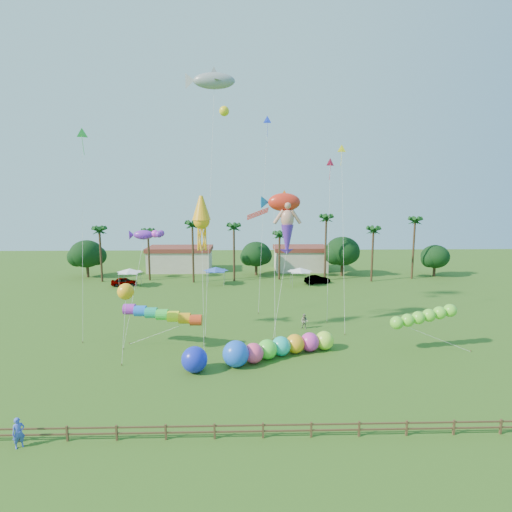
{
  "coord_description": "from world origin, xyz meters",
  "views": [
    {
      "loc": [
        -1.06,
        -28.76,
        14.92
      ],
      "look_at": [
        0.0,
        10.0,
        9.0
      ],
      "focal_mm": 28.0,
      "sensor_mm": 36.0,
      "label": 1
    }
  ],
  "objects_px": {
    "spectator_a": "(19,433)",
    "caterpillar_inflatable": "(276,348)",
    "car_a": "(124,282)",
    "car_b": "(317,280)",
    "spectator_b": "(304,321)",
    "blue_ball": "(194,359)"
  },
  "relations": [
    {
      "from": "spectator_a",
      "to": "car_b",
      "type": "bearing_deg",
      "value": 20.18
    },
    {
      "from": "car_a",
      "to": "spectator_b",
      "type": "relative_size",
      "value": 2.42
    },
    {
      "from": "car_b",
      "to": "caterpillar_inflatable",
      "type": "xyz_separation_m",
      "value": [
        -9.46,
        -31.11,
        0.27
      ]
    },
    {
      "from": "spectator_b",
      "to": "blue_ball",
      "type": "relative_size",
      "value": 0.77
    },
    {
      "from": "spectator_a",
      "to": "caterpillar_inflatable",
      "type": "bearing_deg",
      "value": -1.23
    },
    {
      "from": "spectator_b",
      "to": "spectator_a",
      "type": "bearing_deg",
      "value": -107.33
    },
    {
      "from": "spectator_b",
      "to": "caterpillar_inflatable",
      "type": "xyz_separation_m",
      "value": [
        -3.82,
        -8.0,
        0.12
      ]
    },
    {
      "from": "car_b",
      "to": "spectator_a",
      "type": "bearing_deg",
      "value": 132.55
    },
    {
      "from": "spectator_b",
      "to": "blue_ball",
      "type": "bearing_deg",
      "value": -108.77
    },
    {
      "from": "car_a",
      "to": "car_b",
      "type": "height_order",
      "value": "car_a"
    },
    {
      "from": "spectator_a",
      "to": "blue_ball",
      "type": "xyz_separation_m",
      "value": [
        9.18,
        10.05,
        0.17
      ]
    },
    {
      "from": "car_a",
      "to": "spectator_b",
      "type": "xyz_separation_m",
      "value": [
        26.73,
        -22.24,
        0.15
      ]
    },
    {
      "from": "car_a",
      "to": "spectator_a",
      "type": "xyz_separation_m",
      "value": [
        6.55,
        -43.1,
        0.23
      ]
    },
    {
      "from": "car_b",
      "to": "caterpillar_inflatable",
      "type": "relative_size",
      "value": 0.39
    },
    {
      "from": "spectator_a",
      "to": "caterpillar_inflatable",
      "type": "height_order",
      "value": "caterpillar_inflatable"
    },
    {
      "from": "car_b",
      "to": "spectator_a",
      "type": "distance_m",
      "value": 50.99
    },
    {
      "from": "car_a",
      "to": "caterpillar_inflatable",
      "type": "bearing_deg",
      "value": -151.14
    },
    {
      "from": "car_a",
      "to": "caterpillar_inflatable",
      "type": "relative_size",
      "value": 0.38
    },
    {
      "from": "car_a",
      "to": "spectator_b",
      "type": "bearing_deg",
      "value": -138.06
    },
    {
      "from": "car_a",
      "to": "caterpillar_inflatable",
      "type": "xyz_separation_m",
      "value": [
        22.91,
        -30.25,
        0.27
      ]
    },
    {
      "from": "spectator_a",
      "to": "spectator_b",
      "type": "bearing_deg",
      "value": 6.56
    },
    {
      "from": "car_b",
      "to": "blue_ball",
      "type": "bearing_deg",
      "value": 136.84
    }
  ]
}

